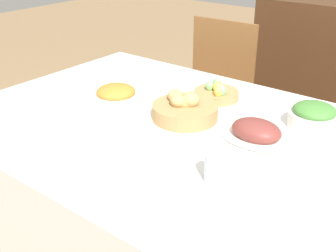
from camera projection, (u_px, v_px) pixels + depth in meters
dining_table at (186, 212)px, 1.70m from camera, size 1.79×1.16×0.75m
chair_far_left at (211, 95)px, 2.54m from camera, size 0.43×0.43×0.92m
bread_basket at (185, 109)px, 1.61m from camera, size 0.25×0.25×0.11m
egg_basket at (216, 93)px, 1.79m from camera, size 0.19×0.19×0.08m
ham_platter at (256, 132)px, 1.46m from camera, size 0.28×0.19×0.08m
carrot_bowl at (116, 98)px, 1.67m from camera, size 0.18×0.18×0.11m
green_salad_bowl at (314, 116)px, 1.54m from camera, size 0.18×0.18×0.09m
dinner_plate at (115, 177)px, 1.24m from camera, size 0.24×0.24×0.01m
fork at (81, 162)px, 1.32m from camera, size 0.02×0.16×0.00m
knife at (153, 196)px, 1.16m from camera, size 0.02×0.16×0.00m
spoon at (162, 200)px, 1.15m from camera, size 0.02×0.16×0.00m
drinking_cup at (216, 168)px, 1.21m from camera, size 0.07×0.07×0.09m
butter_dish at (100, 124)px, 1.54m from camera, size 0.11×0.07×0.03m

